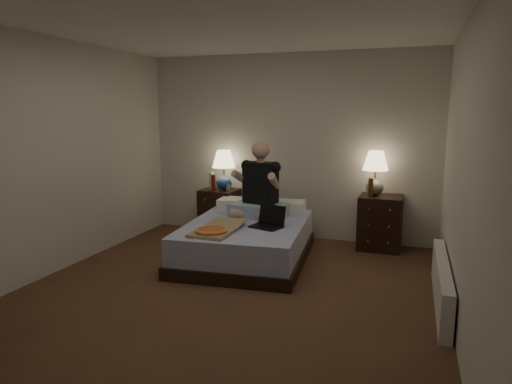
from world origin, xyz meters
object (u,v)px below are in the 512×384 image
at_px(nightstand_left, 220,212).
at_px(nightstand_right, 380,222).
at_px(person, 259,179).
at_px(beer_bottle_left, 213,183).
at_px(beer_bottle_right, 371,187).
at_px(pizza_box, 211,231).
at_px(lamp_right, 375,173).
at_px(lamp_left, 224,170).
at_px(radiator, 442,283).
at_px(laptop, 266,217).
at_px(water_bottle, 212,181).
at_px(soda_can, 228,187).
at_px(bed, 246,241).

xyz_separation_m(nightstand_left, nightstand_right, (2.22, -0.02, 0.02)).
bearing_deg(person, beer_bottle_left, 160.45).
xyz_separation_m(beer_bottle_right, pizza_box, (-1.50, -1.48, -0.32)).
relative_size(lamp_right, person, 0.60).
height_order(nightstand_left, pizza_box, nightstand_left).
height_order(nightstand_right, lamp_left, lamp_left).
xyz_separation_m(nightstand_right, beer_bottle_right, (-0.13, -0.08, 0.46)).
bearing_deg(beer_bottle_right, radiator, -62.47).
relative_size(beer_bottle_left, laptop, 0.68).
height_order(nightstand_right, pizza_box, nightstand_right).
height_order(water_bottle, pizza_box, water_bottle).
xyz_separation_m(lamp_right, radiator, (0.74, -1.61, -0.76)).
distance_m(beer_bottle_left, laptop, 1.46).
xyz_separation_m(nightstand_right, lamp_left, (-2.15, 0.02, 0.57)).
distance_m(nightstand_right, beer_bottle_left, 2.29).
height_order(lamp_left, lamp_right, lamp_right).
bearing_deg(lamp_right, soda_can, -178.33).
bearing_deg(beer_bottle_left, water_bottle, 129.10).
height_order(bed, beer_bottle_left, beer_bottle_left).
bearing_deg(nightstand_left, lamp_left, 4.23).
xyz_separation_m(lamp_left, radiator, (2.80, -1.61, -0.72)).
xyz_separation_m(nightstand_right, beer_bottle_left, (-2.25, -0.11, 0.41)).
distance_m(lamp_left, water_bottle, 0.23).
bearing_deg(lamp_left, soda_can, -35.48).
bearing_deg(beer_bottle_left, soda_can, 23.72).
bearing_deg(soda_can, nightstand_right, 0.93).
xyz_separation_m(bed, nightstand_right, (1.46, 0.95, 0.12)).
distance_m(soda_can, beer_bottle_right, 1.94).
distance_m(bed, lamp_right, 1.83).
bearing_deg(beer_bottle_left, laptop, -41.97).
height_order(lamp_left, beer_bottle_right, lamp_left).
xyz_separation_m(bed, person, (0.03, 0.37, 0.69)).
xyz_separation_m(beer_bottle_left, beer_bottle_right, (2.12, 0.03, 0.05)).
bearing_deg(lamp_right, beer_bottle_left, -176.37).
distance_m(nightstand_left, lamp_left, 0.60).
bearing_deg(bed, soda_can, 118.79).
bearing_deg(laptop, water_bottle, 155.07).
bearing_deg(person, lamp_right, 34.22).
relative_size(nightstand_left, lamp_left, 1.14).
height_order(nightstand_right, water_bottle, water_bottle).
bearing_deg(person, water_bottle, 158.53).
bearing_deg(nightstand_right, person, -156.64).
xyz_separation_m(bed, lamp_right, (1.37, 0.97, 0.74)).
distance_m(bed, water_bottle, 1.36).
distance_m(bed, lamp_left, 1.38).
relative_size(soda_can, person, 0.11).
bearing_deg(beer_bottle_right, nightstand_right, 33.23).
distance_m(beer_bottle_right, person, 1.40).
bearing_deg(soda_can, bed, -56.23).
relative_size(bed, nightstand_left, 2.78).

